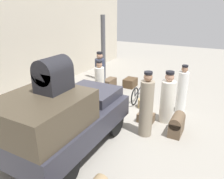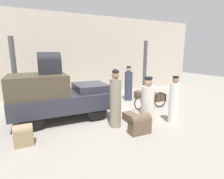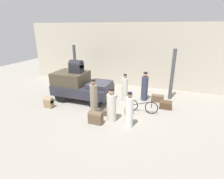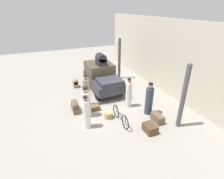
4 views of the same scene
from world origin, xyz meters
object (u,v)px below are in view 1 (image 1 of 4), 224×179
at_px(porter_lifting_near_truck, 167,100).
at_px(trunk_umber_medium, 110,83).
at_px(wicker_basket, 144,103).
at_px(trunk_large_brown, 177,124).
at_px(suitcase_black_upright, 130,83).
at_px(trunk_on_truck_roof, 53,75).
at_px(truck, 62,118).
at_px(porter_carrying_trunk, 146,107).
at_px(suitcase_small_leather, 146,118).
at_px(conductor_in_dark_uniform, 100,86).
at_px(bicycle, 140,91).
at_px(porter_standing_middle, 182,91).
at_px(porter_with_bicycle, 100,75).

relative_size(porter_lifting_near_truck, trunk_umber_medium, 2.30).
xyz_separation_m(wicker_basket, trunk_large_brown, (-1.20, -1.41, 0.16)).
xyz_separation_m(porter_lifting_near_truck, trunk_large_brown, (-0.60, -0.46, -0.42)).
height_order(wicker_basket, suitcase_black_upright, suitcase_black_upright).
distance_m(trunk_umber_medium, trunk_on_truck_roof, 5.14).
xyz_separation_m(wicker_basket, trunk_on_truck_roof, (-3.42, 0.89, 1.87)).
xyz_separation_m(truck, suitcase_black_upright, (5.01, 0.41, -0.72)).
relative_size(porter_carrying_trunk, suitcase_small_leather, 3.76).
xyz_separation_m(conductor_in_dark_uniform, suitcase_small_leather, (-0.33, -1.87, -0.63)).
distance_m(truck, porter_lifting_near_truck, 3.25).
bearing_deg(porter_lifting_near_truck, suitcase_small_leather, 123.32).
bearing_deg(conductor_in_dark_uniform, suitcase_black_upright, -3.68).
bearing_deg(suitcase_small_leather, truck, 150.54).
bearing_deg(trunk_umber_medium, suitcase_black_upright, -56.53).
distance_m(bicycle, wicker_basket, 0.72).
height_order(bicycle, suitcase_small_leather, bicycle).
relative_size(truck, conductor_in_dark_uniform, 2.05).
xyz_separation_m(truck, trunk_large_brown, (2.07, -2.30, -0.59)).
height_order(bicycle, porter_standing_middle, porter_standing_middle).
xyz_separation_m(bicycle, suitcase_black_upright, (1.17, 0.92, -0.15)).
relative_size(suitcase_black_upright, trunk_on_truck_roof, 0.85).
bearing_deg(porter_standing_middle, suitcase_black_upright, 60.16).
xyz_separation_m(conductor_in_dark_uniform, trunk_on_truck_roof, (-2.80, -0.56, 1.26)).
distance_m(bicycle, trunk_umber_medium, 1.82).
bearing_deg(trunk_large_brown, wicker_basket, 49.71).
bearing_deg(suitcase_black_upright, truck, -175.33).
xyz_separation_m(trunk_large_brown, trunk_umber_medium, (2.44, 3.49, -0.12)).
xyz_separation_m(truck, porter_with_bicycle, (3.70, 1.18, -0.11)).
bearing_deg(trunk_umber_medium, truck, -165.29).
bearing_deg(porter_standing_middle, suitcase_small_leather, 148.14).
xyz_separation_m(porter_with_bicycle, porter_standing_middle, (-0.12, -3.27, -0.04)).
xyz_separation_m(porter_carrying_trunk, porter_standing_middle, (1.95, -0.56, -0.10)).
distance_m(conductor_in_dark_uniform, suitcase_small_leather, 2.00).
distance_m(truck, porter_standing_middle, 4.15).
height_order(conductor_in_dark_uniform, trunk_on_truck_roof, trunk_on_truck_roof).
xyz_separation_m(bicycle, trunk_umber_medium, (0.66, 1.69, -0.15)).
distance_m(porter_carrying_trunk, trunk_on_truck_roof, 2.63).
relative_size(porter_with_bicycle, porter_standing_middle, 1.06).
relative_size(porter_lifting_near_truck, trunk_on_truck_roof, 2.19).
xyz_separation_m(wicker_basket, conductor_in_dark_uniform, (-0.61, 1.45, 0.62)).
bearing_deg(wicker_basket, porter_standing_middle, -75.35).
bearing_deg(suitcase_small_leather, porter_with_bicycle, 61.00).
bearing_deg(porter_lifting_near_truck, porter_with_bicycle, 71.14).
xyz_separation_m(porter_standing_middle, trunk_umber_medium, (0.92, 3.28, -0.56)).
distance_m(bicycle, conductor_in_dark_uniform, 1.66).
bearing_deg(trunk_large_brown, trunk_umber_medium, 55.04).
distance_m(wicker_basket, porter_carrying_trunk, 1.88).
height_order(porter_carrying_trunk, trunk_on_truck_roof, trunk_on_truck_roof).
xyz_separation_m(porter_carrying_trunk, conductor_in_dark_uniform, (1.02, 2.09, -0.08)).
bearing_deg(bicycle, porter_carrying_trunk, -155.23).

